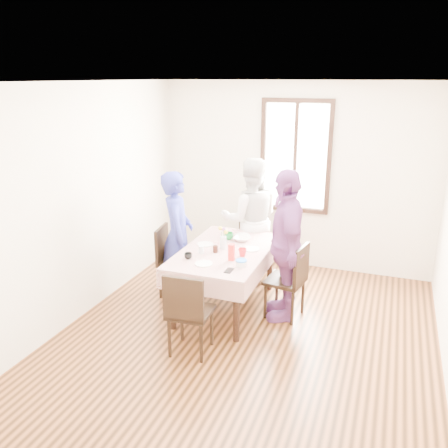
{
  "coord_description": "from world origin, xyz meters",
  "views": [
    {
      "loc": [
        1.35,
        -4.37,
        2.75
      ],
      "look_at": [
        -0.45,
        0.5,
        1.1
      ],
      "focal_mm": 37.48,
      "sensor_mm": 36.0,
      "label": 1
    }
  ],
  "objects_px": {
    "chair_right": "(285,280)",
    "person_far": "(251,219)",
    "dining_table": "(225,279)",
    "person_left": "(177,235)",
    "chair_left": "(176,261)",
    "chair_near": "(191,312)",
    "person_right": "(285,245)",
    "chair_far": "(251,246)"
  },
  "relations": [
    {
      "from": "chair_right",
      "to": "chair_far",
      "type": "relative_size",
      "value": 1.0
    },
    {
      "from": "chair_far",
      "to": "person_right",
      "type": "bearing_deg",
      "value": 119.88
    },
    {
      "from": "chair_left",
      "to": "person_left",
      "type": "xyz_separation_m",
      "value": [
        0.02,
        0.0,
        0.37
      ]
    },
    {
      "from": "chair_far",
      "to": "person_left",
      "type": "distance_m",
      "value": 1.2
    },
    {
      "from": "dining_table",
      "to": "chair_near",
      "type": "relative_size",
      "value": 1.66
    },
    {
      "from": "dining_table",
      "to": "chair_far",
      "type": "distance_m",
      "value": 1.04
    },
    {
      "from": "chair_right",
      "to": "person_far",
      "type": "bearing_deg",
      "value": 46.04
    },
    {
      "from": "chair_left",
      "to": "person_far",
      "type": "distance_m",
      "value": 1.21
    },
    {
      "from": "person_right",
      "to": "dining_table",
      "type": "bearing_deg",
      "value": -106.09
    },
    {
      "from": "chair_left",
      "to": "person_right",
      "type": "height_order",
      "value": "person_right"
    },
    {
      "from": "chair_left",
      "to": "person_right",
      "type": "distance_m",
      "value": 1.51
    },
    {
      "from": "chair_near",
      "to": "person_far",
      "type": "xyz_separation_m",
      "value": [
        0.0,
        2.05,
        0.4
      ]
    },
    {
      "from": "chair_left",
      "to": "person_left",
      "type": "relative_size",
      "value": 0.55
    },
    {
      "from": "chair_left",
      "to": "chair_right",
      "type": "bearing_deg",
      "value": 78.45
    },
    {
      "from": "dining_table",
      "to": "person_left",
      "type": "distance_m",
      "value": 0.85
    },
    {
      "from": "dining_table",
      "to": "person_left",
      "type": "xyz_separation_m",
      "value": [
        -0.71,
        0.14,
        0.45
      ]
    },
    {
      "from": "chair_left",
      "to": "person_far",
      "type": "xyz_separation_m",
      "value": [
        0.73,
        0.88,
        0.4
      ]
    },
    {
      "from": "dining_table",
      "to": "person_left",
      "type": "bearing_deg",
      "value": 168.76
    },
    {
      "from": "chair_left",
      "to": "chair_far",
      "type": "bearing_deg",
      "value": 132.91
    },
    {
      "from": "dining_table",
      "to": "person_right",
      "type": "bearing_deg",
      "value": 3.79
    },
    {
      "from": "chair_far",
      "to": "person_left",
      "type": "relative_size",
      "value": 0.55
    },
    {
      "from": "chair_far",
      "to": "person_far",
      "type": "distance_m",
      "value": 0.4
    },
    {
      "from": "chair_right",
      "to": "person_left",
      "type": "relative_size",
      "value": 0.55
    },
    {
      "from": "chair_near",
      "to": "person_left",
      "type": "relative_size",
      "value": 0.55
    },
    {
      "from": "chair_left",
      "to": "dining_table",
      "type": "bearing_deg",
      "value": 71.19
    },
    {
      "from": "dining_table",
      "to": "chair_near",
      "type": "bearing_deg",
      "value": -90.0
    },
    {
      "from": "chair_left",
      "to": "chair_near",
      "type": "bearing_deg",
      "value": 23.95
    },
    {
      "from": "chair_right",
      "to": "chair_far",
      "type": "xyz_separation_m",
      "value": [
        -0.73,
        0.99,
        0.0
      ]
    },
    {
      "from": "chair_right",
      "to": "person_far",
      "type": "relative_size",
      "value": 0.53
    },
    {
      "from": "chair_right",
      "to": "person_left",
      "type": "distance_m",
      "value": 1.49
    },
    {
      "from": "chair_right",
      "to": "dining_table",
      "type": "bearing_deg",
      "value": 102.75
    },
    {
      "from": "chair_left",
      "to": "chair_near",
      "type": "distance_m",
      "value": 1.38
    },
    {
      "from": "dining_table",
      "to": "chair_right",
      "type": "distance_m",
      "value": 0.74
    },
    {
      "from": "dining_table",
      "to": "chair_near",
      "type": "distance_m",
      "value": 1.04
    },
    {
      "from": "chair_near",
      "to": "person_far",
      "type": "height_order",
      "value": "person_far"
    },
    {
      "from": "person_right",
      "to": "chair_right",
      "type": "bearing_deg",
      "value": 70.12
    },
    {
      "from": "chair_near",
      "to": "person_right",
      "type": "bearing_deg",
      "value": 53.19
    },
    {
      "from": "chair_left",
      "to": "chair_near",
      "type": "relative_size",
      "value": 1.0
    },
    {
      "from": "dining_table",
      "to": "person_left",
      "type": "height_order",
      "value": "person_left"
    },
    {
      "from": "dining_table",
      "to": "chair_right",
      "type": "bearing_deg",
      "value": 3.69
    },
    {
      "from": "person_far",
      "to": "person_right",
      "type": "height_order",
      "value": "person_right"
    },
    {
      "from": "dining_table",
      "to": "person_left",
      "type": "relative_size",
      "value": 0.92
    }
  ]
}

